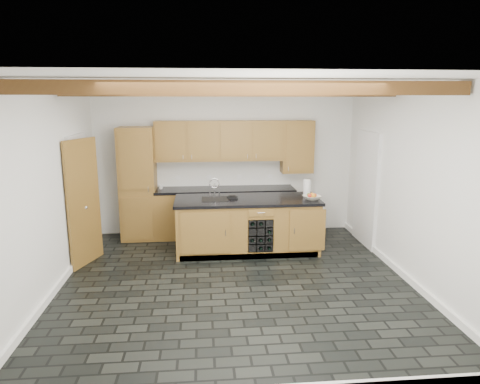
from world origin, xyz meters
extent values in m
plane|color=black|center=(0.00, 0.00, 0.00)|extent=(5.00, 5.00, 0.00)
plane|color=white|center=(0.00, 2.50, 1.40)|extent=(5.00, 0.00, 5.00)
plane|color=white|center=(-2.50, 0.00, 1.40)|extent=(0.00, 5.00, 5.00)
plane|color=white|center=(2.50, 0.00, 1.40)|extent=(0.00, 5.00, 5.00)
plane|color=white|center=(0.00, 0.00, 2.80)|extent=(5.00, 5.00, 0.00)
cube|color=#563716|center=(0.00, -1.20, 2.70)|extent=(4.90, 0.15, 0.15)
cube|color=#563716|center=(0.00, 0.60, 2.70)|extent=(4.90, 0.15, 0.15)
cube|color=white|center=(-2.48, 0.00, 0.05)|extent=(0.04, 5.00, 0.10)
cube|color=white|center=(2.48, 0.00, 0.05)|extent=(0.04, 5.00, 0.10)
cube|color=white|center=(-2.47, 1.30, 1.02)|extent=(0.06, 0.94, 2.04)
cube|color=olive|center=(-2.32, 0.95, 1.00)|extent=(0.31, 0.77, 2.00)
cube|color=white|center=(2.47, 1.50, 1.02)|extent=(0.06, 0.98, 2.04)
cube|color=black|center=(2.50, 1.50, 1.00)|extent=(0.02, 0.86, 1.96)
cube|color=olive|center=(-1.65, 2.20, 1.05)|extent=(0.65, 0.60, 2.10)
cube|color=olive|center=(-0.02, 2.20, 0.44)|extent=(2.60, 0.60, 0.88)
cube|color=black|center=(-0.02, 2.20, 0.91)|extent=(2.64, 0.62, 0.05)
cube|color=white|center=(-0.02, 2.49, 1.19)|extent=(2.60, 0.02, 0.52)
cube|color=olive|center=(-0.12, 2.33, 1.83)|extent=(2.40, 0.35, 0.75)
cube|color=olive|center=(1.38, 2.33, 1.70)|extent=(0.60, 0.35, 1.00)
cube|color=olive|center=(0.30, 1.30, 0.44)|extent=(2.40, 0.90, 0.88)
cube|color=black|center=(0.30, 1.30, 0.91)|extent=(2.46, 0.96, 0.05)
cube|color=olive|center=(-0.42, 0.84, 0.48)|extent=(0.80, 0.02, 0.70)
cube|color=olive|center=(1.25, 0.84, 0.48)|extent=(0.60, 0.02, 0.70)
cube|color=black|center=(0.48, 0.99, 0.40)|extent=(0.42, 0.30, 0.56)
cylinder|color=black|center=(0.62, 0.95, 0.33)|extent=(0.07, 0.26, 0.07)
cylinder|color=black|center=(0.62, 0.95, 0.47)|extent=(0.07, 0.26, 0.07)
cylinder|color=black|center=(0.48, 0.95, 0.19)|extent=(0.07, 0.26, 0.07)
cylinder|color=black|center=(0.48, 0.95, 0.33)|extent=(0.07, 0.26, 0.07)
cylinder|color=black|center=(0.34, 0.95, 0.33)|extent=(0.07, 0.26, 0.07)
cylinder|color=black|center=(0.34, 0.95, 0.61)|extent=(0.07, 0.26, 0.07)
cylinder|color=black|center=(0.62, 0.95, 0.19)|extent=(0.07, 0.26, 0.07)
cylinder|color=black|center=(0.48, 0.95, 0.61)|extent=(0.07, 0.26, 0.07)
cube|color=black|center=(-0.25, 1.30, 0.93)|extent=(0.45, 0.40, 0.02)
cylinder|color=silver|center=(-0.25, 1.48, 1.03)|extent=(0.02, 0.02, 0.20)
torus|color=silver|center=(-0.25, 1.48, 1.17)|extent=(0.18, 0.02, 0.18)
cylinder|color=silver|center=(-0.33, 1.48, 0.97)|extent=(0.02, 0.02, 0.08)
cylinder|color=silver|center=(-0.17, 1.48, 0.97)|extent=(0.02, 0.02, 0.08)
cube|color=black|center=(0.05, 1.34, 0.95)|extent=(0.19, 0.14, 0.04)
cylinder|color=black|center=(0.05, 1.34, 0.97)|extent=(0.11, 0.11, 0.01)
imported|color=beige|center=(1.38, 1.13, 0.97)|extent=(0.37, 0.37, 0.07)
sphere|color=#B93E18|center=(1.43, 1.13, 1.00)|extent=(0.07, 0.07, 0.07)
sphere|color=orange|center=(1.40, 1.18, 1.00)|extent=(0.07, 0.07, 0.07)
sphere|color=olive|center=(1.34, 1.16, 1.00)|extent=(0.07, 0.07, 0.07)
sphere|color=red|center=(1.34, 1.10, 1.00)|extent=(0.07, 0.07, 0.07)
sphere|color=orange|center=(1.39, 1.08, 1.00)|extent=(0.07, 0.07, 0.07)
cylinder|color=white|center=(1.38, 1.48, 1.07)|extent=(0.13, 0.13, 0.28)
imported|color=white|center=(-1.24, 2.25, 0.97)|extent=(0.11, 0.11, 0.09)
camera|label=1|loc=(-0.46, -5.77, 2.57)|focal=32.00mm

